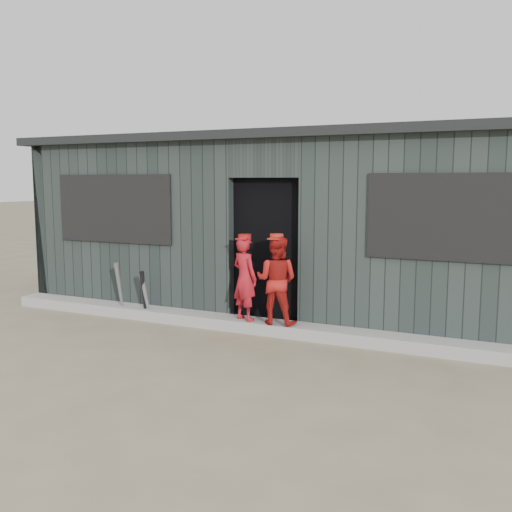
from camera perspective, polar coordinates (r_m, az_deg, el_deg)
The scene contains 9 objects.
ground at distance 6.00m, azimuth -7.40°, elevation -11.59°, with size 80.00×80.00×0.00m, color #72664E.
curb at distance 7.51m, azimuth 0.06°, elevation -6.99°, with size 8.00×0.36×0.15m, color gray.
bat_left at distance 8.44m, azimuth -13.46°, elevation -3.27°, with size 0.07×0.07×0.82m, color gray.
bat_mid at distance 8.19m, azimuth -10.97°, elevation -3.98°, with size 0.07×0.07×0.69m, color gray.
bat_right at distance 8.22m, azimuth -11.16°, elevation -3.85°, with size 0.07×0.07×0.73m, color black.
player_red_left at distance 7.41m, azimuth -1.13°, elevation -2.24°, with size 0.40×0.26×1.10m, color #B01521.
player_red_right at distance 7.21m, azimuth 2.06°, elevation -2.43°, with size 0.55×0.43×1.13m, color #A91814.
player_grey_back at distance 7.63m, azimuth 5.90°, elevation -2.27°, with size 0.65×0.42×1.33m, color #ABABAB.
dugout at distance 8.86m, azimuth 4.65°, elevation 3.16°, with size 8.30×3.30×2.62m.
Camera 1 is at (3.05, -4.78, 1.96)m, focal length 40.00 mm.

